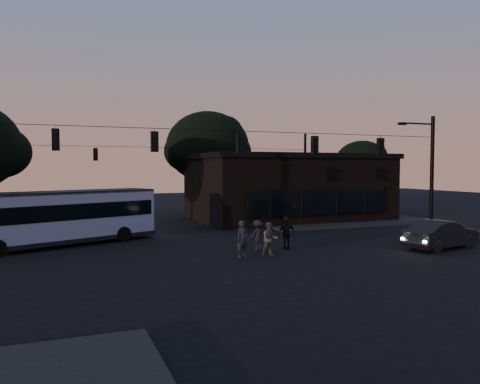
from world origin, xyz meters
name	(u,v)px	position (x,y,z in m)	size (l,w,h in m)	color
ground	(273,263)	(0.00, 0.00, 0.00)	(120.00, 120.00, 0.00)	black
sidewalk_far_right	(330,219)	(12.00, 14.00, 0.07)	(14.00, 10.00, 0.15)	black
building	(287,187)	(9.00, 15.97, 2.71)	(15.40, 10.41, 5.40)	black
tree_behind	(208,147)	(4.00, 22.00, 6.19)	(7.60, 7.60, 9.43)	black
tree_right	(362,164)	(18.00, 18.00, 4.63)	(5.20, 5.20, 6.86)	black
signal_rig_near	(240,165)	(0.00, 4.00, 4.45)	(26.24, 0.30, 7.50)	black
signal_rig_far	(170,169)	(0.00, 20.00, 4.20)	(26.24, 0.30, 7.50)	black
bus	(61,215)	(-8.77, 8.56, 1.68)	(10.74, 6.37, 2.99)	#8990AF
car	(442,234)	(9.92, 0.03, 0.77)	(1.62, 4.65, 1.53)	black
pedestrian_a	(243,239)	(-0.79, 1.70, 0.88)	(0.64, 0.42, 1.76)	black
pedestrian_b	(270,239)	(0.54, 1.47, 0.82)	(0.80, 0.62, 1.64)	#484841
pedestrian_c	(286,233)	(2.16, 2.85, 0.87)	(1.02, 0.43, 1.75)	black
pedestrian_d	(258,235)	(0.59, 3.03, 0.79)	(1.03, 0.59, 1.59)	black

